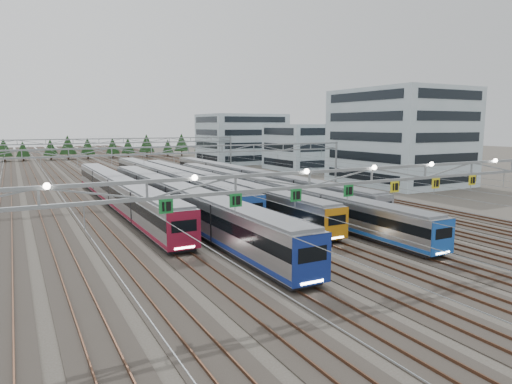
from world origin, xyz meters
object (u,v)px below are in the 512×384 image
train_f (249,179)px  depot_bldg_north (241,139)px  train_c (167,181)px  gantry_far (124,145)px  gantry_mid (188,156)px  train_b (178,201)px  train_a (120,192)px  train_e (264,191)px  train_d (208,185)px  depot_bldg_mid (302,147)px  gantry_near (372,178)px  depot_bldg_south (400,137)px

train_f → depot_bldg_north: 58.39m
train_c → gantry_far: bearing=86.9°
gantry_mid → gantry_far: 45.00m
gantry_far → train_b: bearing=-96.4°
train_c → gantry_far: 41.49m
train_f → depot_bldg_north: bearing=64.9°
train_a → depot_bldg_north: bearing=51.4°
train_e → gantry_mid: size_ratio=1.06×
train_d → depot_bldg_mid: depot_bldg_mid is taller
train_a → gantry_near: size_ratio=0.91×
train_e → train_b: bearing=-164.0°
train_b → gantry_near: size_ratio=0.96×
train_c → depot_bldg_north: (38.13, 50.72, 4.83)m
train_c → depot_bldg_north: bearing=53.1°
train_a → gantry_near: gantry_near is taller
train_c → gantry_near: 44.23m
train_b → gantry_far: bearing=83.6°
train_c → train_f: 13.65m
gantry_mid → depot_bldg_south: bearing=-3.3°
train_a → gantry_far: gantry_far is taller
train_d → gantry_near: (-2.30, -38.00, 5.08)m
gantry_near → depot_bldg_south: bearing=42.7°
train_a → train_f: bearing=16.0°
depot_bldg_mid → gantry_far: bearing=157.7°
train_c → depot_bldg_north: 63.64m
depot_bldg_south → depot_bldg_mid: bearing=91.9°
train_c → train_d: size_ratio=0.94×
train_c → gantry_mid: size_ratio=1.04×
train_c → gantry_mid: 6.07m
train_e → train_f: train_f is taller
train_c → depot_bldg_north: depot_bldg_north is taller
train_a → depot_bldg_north: size_ratio=2.32×
train_a → depot_bldg_south: depot_bldg_south is taller
train_b → depot_bldg_north: bearing=58.6°
train_e → depot_bldg_mid: size_ratio=3.74×
train_d → train_e: train_d is taller
gantry_near → gantry_mid: 40.12m
train_f → train_c: bearing=171.7°
gantry_near → gantry_mid: bearing=89.9°
train_b → gantry_far: (6.75, 60.23, 4.14)m
train_a → gantry_mid: (11.25, 4.64, 4.18)m
train_d → gantry_mid: 5.36m
gantry_near → train_f: bearing=74.9°
train_e → depot_bldg_mid: (33.14, 39.99, 3.61)m
train_a → train_b: 11.51m
train_a → train_d: 13.73m
train_e → train_f: bearing=71.1°
gantry_mid → gantry_far: bearing=90.0°
depot_bldg_south → gantry_mid: bearing=176.7°
gantry_near → gantry_far: gantry_near is taller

